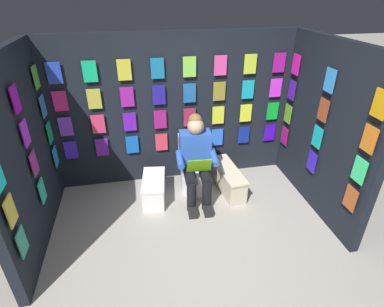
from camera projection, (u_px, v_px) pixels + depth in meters
The scene contains 8 objects.
ground_plane at pixel (204, 277), 3.09m from camera, with size 30.00×30.00×0.00m, color #9E998E.
display_wall_back at pixel (174, 110), 4.25m from camera, with size 3.40×0.14×2.10m.
display_wall_left at pixel (325, 130), 3.68m from camera, with size 0.14×1.90×2.10m.
display_wall_right at pixel (23, 157), 3.11m from camera, with size 0.14×1.90×2.10m.
toilet at pixel (194, 169), 4.28m from camera, with size 0.41×0.56×0.77m.
person_reading at pixel (196, 160), 3.95m from camera, with size 0.54×0.70×1.19m.
comic_longbox_near at pixel (228, 179), 4.33m from camera, with size 0.33×0.84×0.35m.
comic_longbox_far at pixel (154, 189), 4.13m from camera, with size 0.37×0.64×0.33m.
Camera 1 is at (0.53, 2.03, 2.60)m, focal length 28.53 mm.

